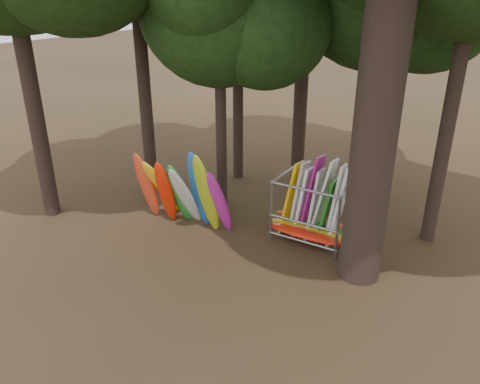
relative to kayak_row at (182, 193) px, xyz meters
The scene contains 5 objects.
ground 2.44m from the kayak_row, 16.34° to the right, with size 120.00×120.00×0.00m, color #47331E.
lake 59.47m from the kayak_row, 88.09° to the left, with size 160.00×160.00×0.00m, color gray.
oak_5 6.38m from the kayak_row, 89.03° to the left, with size 6.28×6.28×9.98m.
kayak_row is the anchor object (origin of this frame).
storage_rack 4.48m from the kayak_row, 20.00° to the left, with size 3.18×1.57×2.88m.
Camera 1 is at (7.35, -10.86, 7.83)m, focal length 35.00 mm.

